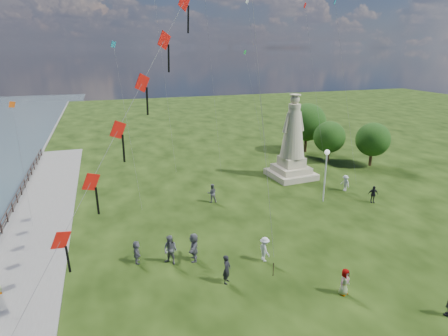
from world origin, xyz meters
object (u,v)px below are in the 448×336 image
object	(u,v)px
person_9	(373,194)
person_7	(212,193)
person_0	(227,269)
person_8	(345,183)
person_11	(194,247)
person_4	(344,282)
person_1	(170,250)
statue	(292,147)
person_5	(137,252)
lamppost	(326,164)
person_2	(265,249)

from	to	relation	value
person_9	person_7	bearing A→B (deg)	178.83
person_0	person_8	distance (m)	18.80
person_11	person_4	bearing A→B (deg)	65.87
person_1	person_9	distance (m)	19.41
person_8	person_9	bearing A→B (deg)	0.78
person_11	person_7	bearing A→B (deg)	172.82
statue	person_9	world-z (taller)	statue
person_9	person_5	bearing A→B (deg)	-153.32
lamppost	person_4	size ratio (longest dim) A/B	3.06
person_0	person_9	world-z (taller)	person_0
person_1	person_5	size ratio (longest dim) A/B	1.28
person_4	person_7	bearing A→B (deg)	80.27
lamppost	person_9	xyz separation A→B (m)	(4.02, -1.62, -2.68)
person_4	person_8	size ratio (longest dim) A/B	1.00
person_7	person_8	bearing A→B (deg)	-177.60
person_2	person_8	xyz separation A→B (m)	(12.47, 9.05, -0.04)
statue	lamppost	xyz separation A→B (m)	(-0.37, -6.88, 0.16)
person_8	person_9	size ratio (longest dim) A/B	1.01
person_7	person_8	world-z (taller)	person_7
person_7	person_11	world-z (taller)	person_11
person_9	person_2	bearing A→B (deg)	-138.86
person_4	person_7	world-z (taller)	person_7
person_8	person_7	bearing A→B (deg)	-105.74
statue	person_11	xyz separation A→B (m)	(-13.75, -12.88, -2.35)
lamppost	person_4	distance (m)	13.81
person_2	person_8	bearing A→B (deg)	-59.22
person_7	person_0	bearing A→B (deg)	85.81
person_0	person_7	world-z (taller)	person_0
person_5	person_11	world-z (taller)	person_11
statue	person_2	bearing A→B (deg)	-128.16
lamppost	person_7	size ratio (longest dim) A/B	2.79
person_5	person_7	world-z (taller)	person_7
person_7	person_11	bearing A→B (deg)	74.83
person_1	statue	bearing A→B (deg)	82.54
lamppost	person_2	bearing A→B (deg)	-140.62
person_2	person_5	distance (m)	8.20
person_1	person_2	world-z (taller)	person_1
person_0	person_5	distance (m)	6.14
person_2	person_5	xyz separation A→B (m)	(-7.87, 2.31, -0.07)
person_4	person_5	xyz separation A→B (m)	(-10.68, 6.88, -0.03)
person_7	person_9	world-z (taller)	person_7
person_2	person_7	distance (m)	10.34
statue	person_1	size ratio (longest dim) A/B	4.50
statue	person_4	world-z (taller)	statue
lamppost	person_2	size ratio (longest dim) A/B	2.90
person_2	person_11	distance (m)	4.55
person_1	person_7	size ratio (longest dim) A/B	1.13
lamppost	person_8	xyz separation A→B (m)	(3.40, 1.61, -2.68)
person_0	person_8	bearing A→B (deg)	-18.32
person_9	statue	bearing A→B (deg)	130.44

